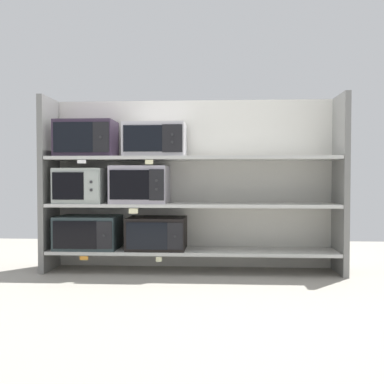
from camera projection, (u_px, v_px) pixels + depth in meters
name	position (u px, v px, depth m)	size (l,w,h in m)	color
ground	(183.00, 303.00, 3.05)	(6.57, 6.00, 0.02)	gray
back_panel	(193.00, 184.00, 4.25)	(2.77, 0.04, 1.57)	beige
upright_left	(49.00, 184.00, 4.10)	(0.05, 0.42, 1.57)	slate
upright_right	(341.00, 184.00, 3.95)	(0.05, 0.42, 1.57)	slate
shelf_0	(192.00, 251.00, 4.04)	(2.57, 0.42, 0.03)	beige
microwave_0	(89.00, 232.00, 4.09)	(0.55, 0.43, 0.30)	#273436
microwave_1	(157.00, 233.00, 4.05)	(0.52, 0.41, 0.29)	black
price_tag_0	(84.00, 258.00, 3.88)	(0.07, 0.00, 0.03)	orange
price_tag_1	(159.00, 259.00, 3.85)	(0.05, 0.00, 0.04)	beige
shelf_1	(192.00, 205.00, 4.03)	(2.57, 0.42, 0.03)	beige
microwave_2	(82.00, 186.00, 4.08)	(0.44, 0.41, 0.31)	#9FA7A0
microwave_3	(140.00, 184.00, 4.05)	(0.50, 0.43, 0.34)	#9F99A7
price_tag_2	(133.00, 211.00, 3.84)	(0.08, 0.00, 0.05)	beige
shelf_2	(192.00, 158.00, 4.02)	(2.57, 0.42, 0.03)	beige
microwave_4	(86.00, 139.00, 4.06)	(0.52, 0.37, 0.33)	#332638
microwave_5	(155.00, 140.00, 4.03)	(0.54, 0.39, 0.30)	#BDB9C0
price_tag_3	(82.00, 162.00, 3.86)	(0.08, 0.00, 0.03)	white
price_tag_4	(149.00, 162.00, 3.82)	(0.07, 0.00, 0.04)	beige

